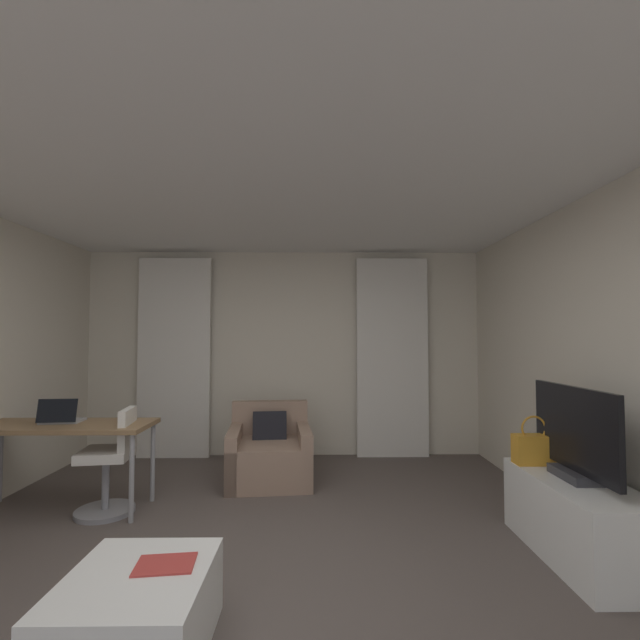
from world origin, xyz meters
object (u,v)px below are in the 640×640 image
Objects in this scene: armchair at (270,454)px; magazine_open at (165,564)px; desk at (63,431)px; laptop at (61,418)px; handbag_primary at (534,448)px; desk_chair at (111,466)px; coffee_table at (136,615)px; tv_flatscreen at (574,436)px; tv_console at (578,520)px.

armchair is 3.18× the size of magazine_open.
laptop is at bearing 140.29° from desk.
handbag_primary is (3.90, -0.52, -0.15)m from laptop.
handbag_primary is at bearing -7.32° from desk_chair.
coffee_table is at bearing -98.24° from armchair.
tv_flatscreen reaches higher than armchair.
armchair reaches higher than tv_console.
handbag_primary reaches higher than desk_chair.
tv_console is (2.62, 0.87, 0.07)m from coffee_table.
armchair is at bearing 25.13° from desk.
laptop is at bearing 131.44° from magazine_open.
laptop is 1.14× the size of magazine_open.
desk is 1.99× the size of coffee_table.
coffee_table is 2.76m from tv_console.
tv_console is (2.26, -1.66, -0.00)m from armchair.
desk is 4.04× the size of handbag_primary.
laptop is at bearing 167.73° from tv_flatscreen.
desk_chair is 2.93× the size of magazine_open.
tv_flatscreen reaches higher than desk_chair.
laptop is at bearing 170.94° from desk_chair.
desk_chair is (-1.27, -0.84, 0.13)m from armchair.
tv_console reaches higher than magazine_open.
coffee_table is (-0.37, -2.53, -0.08)m from armchair.
desk_chair is at bearing -5.56° from desk.
tv_flatscreen is (4.00, -0.87, 0.02)m from laptop.
handbag_primary is at bearing 25.84° from magazine_open.
tv_flatscreen is (-0.00, 0.02, 0.56)m from tv_console.
laptop is 4.10m from tv_flatscreen.
desk is at bearing -39.71° from laptop.
coffee_table is 2.85m from handbag_primary.
coffee_table is at bearing -161.21° from tv_flatscreen.
desk is 0.53m from desk_chair.
desk_chair is 0.94× the size of tv_flatscreen.
armchair is 1.53m from desk_chair.
desk is at bearing 127.77° from coffee_table.
armchair is 0.84× the size of tv_console.
coffee_table is 0.79× the size of tv_flatscreen.
magazine_open is at bearing -154.16° from handbag_primary.
handbag_primary reaches higher than armchair.
handbag_primary reaches higher than magazine_open.
tv_console is (3.96, -0.86, -0.42)m from desk.
tv_flatscreen is (2.51, 0.81, 0.43)m from magazine_open.
desk_chair reaches higher than desk.
desk is 2.22m from magazine_open.
coffee_table is at bearing -161.70° from tv_console.
tv_flatscreen is at bearing -11.93° from desk.
tv_flatscreen reaches higher than coffee_table.
armchair reaches higher than coffee_table.
magazine_open is at bearing -57.87° from desk_chair.
desk_chair reaches higher than armchair.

